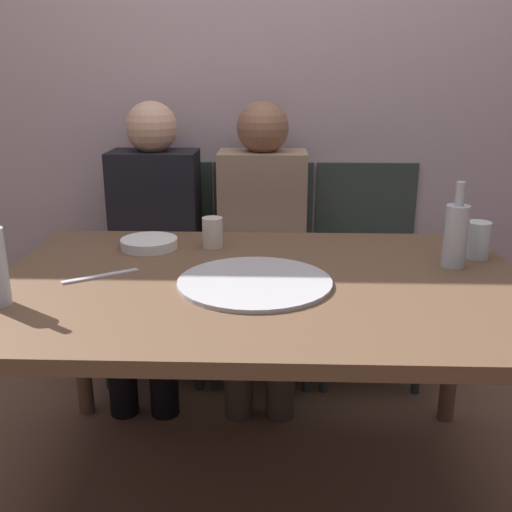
# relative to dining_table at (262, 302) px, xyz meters

# --- Properties ---
(ground_plane) EXTENTS (8.00, 8.00, 0.00)m
(ground_plane) POSITION_rel_dining_table_xyz_m (0.00, 0.00, -0.65)
(ground_plane) COLOR brown
(back_wall) EXTENTS (6.00, 0.10, 2.60)m
(back_wall) POSITION_rel_dining_table_xyz_m (0.00, 1.07, 0.65)
(back_wall) COLOR #B29EA3
(back_wall) RESTS_ON ground_plane
(dining_table) EXTENTS (1.52, 1.00, 0.72)m
(dining_table) POSITION_rel_dining_table_xyz_m (0.00, 0.00, 0.00)
(dining_table) COLOR brown
(dining_table) RESTS_ON ground_plane
(pizza_tray) EXTENTS (0.43, 0.43, 0.01)m
(pizza_tray) POSITION_rel_dining_table_xyz_m (-0.02, -0.04, 0.08)
(pizza_tray) COLOR #ADADB2
(pizza_tray) RESTS_ON dining_table
(wine_bottle) EXTENTS (0.07, 0.07, 0.26)m
(wine_bottle) POSITION_rel_dining_table_xyz_m (0.57, 0.13, 0.17)
(wine_bottle) COLOR #B2BCC1
(wine_bottle) RESTS_ON dining_table
(tumbler_near) EXTENTS (0.07, 0.07, 0.10)m
(tumbler_near) POSITION_rel_dining_table_xyz_m (-0.17, 0.31, 0.12)
(tumbler_near) COLOR beige
(tumbler_near) RESTS_ON dining_table
(tumbler_far) EXTENTS (0.08, 0.08, 0.11)m
(tumbler_far) POSITION_rel_dining_table_xyz_m (0.67, 0.23, 0.13)
(tumbler_far) COLOR silver
(tumbler_far) RESTS_ON dining_table
(plate_stack) EXTENTS (0.19, 0.19, 0.03)m
(plate_stack) POSITION_rel_dining_table_xyz_m (-0.38, 0.29, 0.09)
(plate_stack) COLOR white
(plate_stack) RESTS_ON dining_table
(table_knife) EXTENTS (0.20, 0.14, 0.01)m
(table_knife) POSITION_rel_dining_table_xyz_m (-0.46, 0.00, 0.07)
(table_knife) COLOR #B7B7BC
(table_knife) RESTS_ON dining_table
(chair_left) EXTENTS (0.44, 0.44, 0.90)m
(chair_left) POSITION_rel_dining_table_xyz_m (-0.47, 0.90, -0.14)
(chair_left) COLOR #2D3833
(chair_left) RESTS_ON ground_plane
(chair_middle) EXTENTS (0.44, 0.44, 0.90)m
(chair_middle) POSITION_rel_dining_table_xyz_m (-0.02, 0.90, -0.14)
(chair_middle) COLOR #2D3833
(chair_middle) RESTS_ON ground_plane
(chair_right) EXTENTS (0.44, 0.44, 0.90)m
(chair_right) POSITION_rel_dining_table_xyz_m (0.44, 0.90, -0.14)
(chair_right) COLOR #2D3833
(chair_right) RESTS_ON ground_plane
(guest_in_sweater) EXTENTS (0.36, 0.56, 1.17)m
(guest_in_sweater) POSITION_rel_dining_table_xyz_m (-0.47, 0.75, -0.01)
(guest_in_sweater) COLOR black
(guest_in_sweater) RESTS_ON ground_plane
(guest_in_beanie) EXTENTS (0.36, 0.56, 1.17)m
(guest_in_beanie) POSITION_rel_dining_table_xyz_m (-0.02, 0.75, -0.01)
(guest_in_beanie) COLOR #937A60
(guest_in_beanie) RESTS_ON ground_plane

